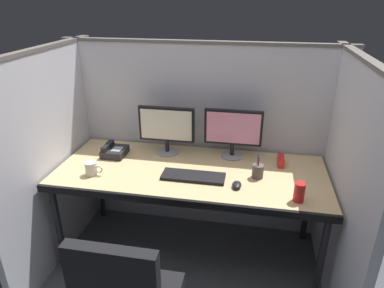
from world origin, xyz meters
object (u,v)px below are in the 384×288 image
Objects in this scene: monitor_left at (167,127)px; red_stapler at (281,161)px; pen_cup at (258,171)px; computer_mouse at (237,185)px; coffee_mug at (92,169)px; keyboard_main at (193,176)px; desk at (190,177)px; soda_can at (299,192)px; monitor_right at (233,130)px; desk_phone at (114,151)px.

monitor_left is 0.89m from red_stapler.
monitor_left reaches higher than pen_cup.
computer_mouse is (0.57, -0.42, -0.20)m from monitor_left.
coffee_mug reaches higher than computer_mouse.
monitor_left is 1.00× the size of keyboard_main.
desk is 0.77m from soda_can.
computer_mouse is 0.64× the size of red_stapler.
keyboard_main is at bearing -151.73° from red_stapler.
keyboard_main is 4.48× the size of computer_mouse.
monitor_right is 2.59× the size of pen_cup.
monitor_right reaches higher than keyboard_main.
monitor_left is 0.63m from coffee_mug.
computer_mouse is 1.01m from desk_phone.
pen_cup reaches higher than soda_can.
pen_cup is (0.20, -0.30, -0.17)m from monitor_right.
monitor_right is at bearing 98.62° from computer_mouse.
desk is 0.38m from computer_mouse.
desk is at bearing -133.32° from monitor_right.
desk is 4.42× the size of keyboard_main.
monitor_left is at bearing 16.40° from desk_phone.
soda_can is (0.44, -0.54, -0.15)m from monitor_right.
desk is 0.67m from red_stapler.
coffee_mug is (-0.93, -0.47, -0.17)m from monitor_right.
monitor_left is at bearing 46.00° from coffee_mug.
coffee_mug is (-1.12, -0.17, -0.00)m from pen_cup.
red_stapler is 0.90× the size of pen_cup.
computer_mouse is 0.58× the size of pen_cup.
desk_phone is 1.51× the size of coffee_mug.
coffee_mug reaches higher than red_stapler.
pen_cup is (0.13, 0.15, 0.03)m from computer_mouse.
keyboard_main is 3.52× the size of soda_can.
monitor_left is (-0.23, 0.26, 0.27)m from desk.
monitor_left is at bearing 151.51° from soda_can.
soda_can is at bearing -16.53° from desk_phone.
computer_mouse is 0.76× the size of coffee_mug.
soda_can is 0.35m from pen_cup.
desk_phone is (-0.63, 0.14, 0.08)m from desk.
soda_can reaches higher than red_stapler.
red_stapler reaches higher than computer_mouse.
pen_cup reaches higher than computer_mouse.
coffee_mug reaches higher than desk_phone.
monitor_left is 0.45m from desk_phone.
pen_cup is (-0.17, -0.23, 0.02)m from red_stapler.
computer_mouse is at bearing -130.13° from pen_cup.
monitor_left reaches higher than soda_can.
monitor_left is 0.74m from computer_mouse.
computer_mouse is at bearing 166.38° from soda_can.
monitor_right reaches higher than pen_cup.
monitor_left reaches higher than keyboard_main.
desk_phone reaches higher than keyboard_main.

